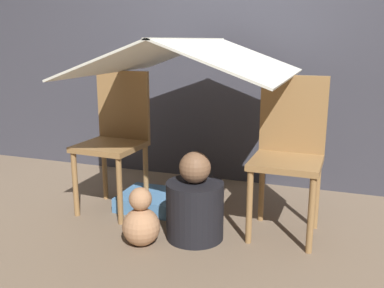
# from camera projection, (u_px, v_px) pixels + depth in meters

# --- Properties ---
(ground_plane) EXTENTS (8.80, 8.80, 0.00)m
(ground_plane) POSITION_uv_depth(u_px,v_px,m) (189.00, 226.00, 2.71)
(ground_plane) COLOR #7A6651
(wall_back) EXTENTS (7.00, 0.05, 2.50)m
(wall_back) POSITION_uv_depth(u_px,v_px,m) (232.00, 26.00, 3.32)
(wall_back) COLOR #3D3D47
(wall_back) RESTS_ON ground_plane
(chair_left) EXTENTS (0.42, 0.42, 0.94)m
(chair_left) POSITION_uv_depth(u_px,v_px,m) (116.00, 135.00, 2.90)
(chair_left) COLOR olive
(chair_left) RESTS_ON ground_plane
(chair_right) EXTENTS (0.41, 0.41, 0.94)m
(chair_right) POSITION_uv_depth(u_px,v_px,m) (289.00, 149.00, 2.53)
(chair_right) COLOR olive
(chair_right) RESTS_ON ground_plane
(sheet_canopy) EXTENTS (1.16, 1.26, 0.22)m
(sheet_canopy) POSITION_uv_depth(u_px,v_px,m) (192.00, 57.00, 2.52)
(sheet_canopy) COLOR silver
(person_front) EXTENTS (0.34, 0.34, 0.53)m
(person_front) POSITION_uv_depth(u_px,v_px,m) (195.00, 205.00, 2.50)
(person_front) COLOR black
(person_front) RESTS_ON ground_plane
(floor_cushion) EXTENTS (0.47, 0.38, 0.10)m
(floor_cushion) POSITION_uv_depth(u_px,v_px,m) (155.00, 201.00, 2.99)
(floor_cushion) COLOR #4C7FB2
(floor_cushion) RESTS_ON ground_plane
(plush_toy) EXTENTS (0.22, 0.22, 0.34)m
(plush_toy) POSITION_uv_depth(u_px,v_px,m) (141.00, 222.00, 2.43)
(plush_toy) COLOR tan
(plush_toy) RESTS_ON ground_plane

